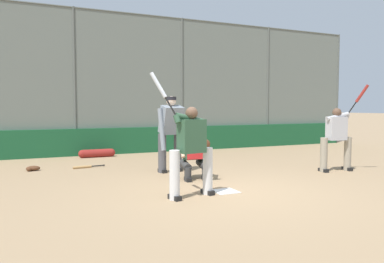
% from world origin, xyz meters
% --- Properties ---
extents(ground_plane, '(160.00, 160.00, 0.00)m').
position_xyz_m(ground_plane, '(0.00, 0.00, 0.00)').
color(ground_plane, '#9E7F5B').
extents(home_plate_marker, '(0.43, 0.43, 0.01)m').
position_xyz_m(home_plate_marker, '(0.00, 0.00, 0.01)').
color(home_plate_marker, white).
rests_on(home_plate_marker, ground_plane).
extents(backstop_fence, '(18.45, 0.08, 4.68)m').
position_xyz_m(backstop_fence, '(0.00, -6.42, 2.43)').
color(backstop_fence, '#515651').
rests_on(backstop_fence, ground_plane).
extents(padding_wall, '(18.00, 0.18, 0.86)m').
position_xyz_m(padding_wall, '(0.00, -6.32, 0.43)').
color(padding_wall, '#19512D').
rests_on(padding_wall, ground_plane).
extents(bleachers_beyond, '(12.86, 2.50, 1.48)m').
position_xyz_m(bleachers_beyond, '(2.42, -8.93, 0.48)').
color(bleachers_beyond, slate).
rests_on(bleachers_beyond, ground_plane).
extents(batter_at_plate, '(1.08, 0.57, 2.14)m').
position_xyz_m(batter_at_plate, '(0.74, 0.11, 0.85)').
color(batter_at_plate, silver).
rests_on(batter_at_plate, ground_plane).
extents(catcher_behind_plate, '(0.61, 0.74, 1.13)m').
position_xyz_m(catcher_behind_plate, '(0.03, -1.29, 0.59)').
color(catcher_behind_plate, '#333333').
rests_on(catcher_behind_plate, ground_plane).
extents(umpire_home, '(0.73, 0.50, 1.80)m').
position_xyz_m(umpire_home, '(0.16, -2.34, 0.97)').
color(umpire_home, '#4C4C51').
rests_on(umpire_home, ground_plane).
extents(batter_on_deck, '(0.93, 0.69, 2.08)m').
position_xyz_m(batter_on_deck, '(-3.52, -0.82, 0.83)').
color(batter_on_deck, gray).
rests_on(batter_on_deck, ground_plane).
extents(spare_bat_near_backstop, '(0.81, 0.15, 0.07)m').
position_xyz_m(spare_bat_near_backstop, '(1.95, -3.78, 0.03)').
color(spare_bat_near_backstop, black).
rests_on(spare_bat_near_backstop, ground_plane).
extents(fielding_glove_on_dirt, '(0.33, 0.25, 0.12)m').
position_xyz_m(fielding_glove_on_dirt, '(3.17, -3.89, 0.06)').
color(fielding_glove_on_dirt, '#56331E').
rests_on(fielding_glove_on_dirt, ground_plane).
extents(equipment_bag_dugout_side, '(1.12, 0.25, 0.25)m').
position_xyz_m(equipment_bag_dugout_side, '(1.30, -5.76, 0.12)').
color(equipment_bag_dugout_side, maroon).
rests_on(equipment_bag_dugout_side, ground_plane).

